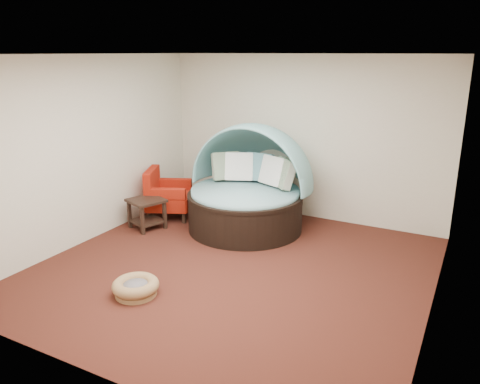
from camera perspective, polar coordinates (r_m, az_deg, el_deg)
The scene contains 10 objects.
floor at distance 6.44m, azimuth -0.80°, elevation -9.31°, with size 5.00×5.00×0.00m, color #4D2016.
wall_back at distance 8.20m, azimuth 7.60°, elevation 6.55°, with size 5.00×5.00×0.00m, color beige.
wall_front at distance 4.05m, azimuth -18.12°, elevation -4.80°, with size 5.00×5.00×0.00m, color beige.
wall_left at distance 7.46m, azimuth -18.03°, elevation 4.88°, with size 5.00×5.00×0.00m, color beige.
wall_right at distance 5.28m, azimuth 23.70°, elevation -0.41°, with size 5.00×5.00×0.00m, color beige.
ceiling at distance 5.79m, azimuth -0.92°, elevation 16.45°, with size 5.00×5.00×0.00m, color white.
canopy_daybed at distance 7.65m, azimuth 1.04°, elevation 1.38°, with size 2.04×1.89×1.73m.
pet_basket at distance 5.89m, azimuth -12.60°, elevation -11.25°, with size 0.70×0.70×0.20m.
red_armchair at distance 8.35m, azimuth -8.99°, elevation -0.37°, with size 0.99×0.99×0.87m.
side_table at distance 7.88m, azimuth -11.30°, elevation -2.12°, with size 0.68×0.68×0.50m.
Camera 1 is at (2.78, -5.08, 2.83)m, focal length 35.00 mm.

